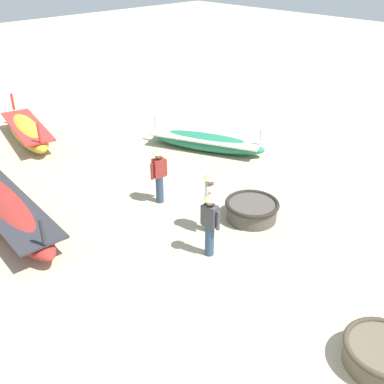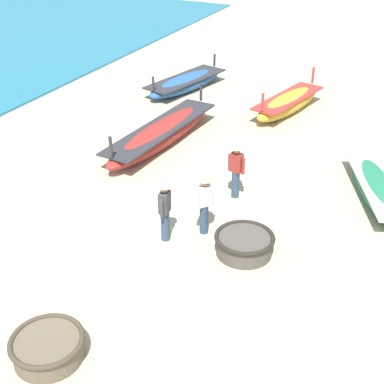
{
  "view_description": "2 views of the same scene",
  "coord_description": "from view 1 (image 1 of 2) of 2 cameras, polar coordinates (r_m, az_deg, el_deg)",
  "views": [
    {
      "loc": [
        -4.01,
        -3.85,
        6.57
      ],
      "look_at": [
        2.9,
        3.2,
        1.06
      ],
      "focal_mm": 42.0,
      "sensor_mm": 36.0,
      "label": 1
    },
    {
      "loc": [
        7.73,
        -7.59,
        7.78
      ],
      "look_at": [
        2.64,
        3.07,
        0.92
      ],
      "focal_mm": 50.0,
      "sensor_mm": 36.0,
      "label": 2
    }
  ],
  "objects": [
    {
      "name": "fisherman_crouching",
      "position": [
        10.36,
        2.3,
        -3.65
      ],
      "size": [
        0.36,
        0.53,
        1.67
      ],
      "color": "#2D425B",
      "rests_on": "ground"
    },
    {
      "name": "coracle_nearest",
      "position": [
        12.18,
        7.6,
        -2.2
      ],
      "size": [
        1.46,
        1.46,
        0.51
      ],
      "color": "#4C473F",
      "rests_on": "ground"
    },
    {
      "name": "long_boat_red_hull",
      "position": [
        18.01,
        -20.15,
        7.25
      ],
      "size": [
        1.92,
        4.33,
        1.32
      ],
      "color": "gold",
      "rests_on": "ground"
    },
    {
      "name": "long_boat_green_hull",
      "position": [
        13.04,
        -22.88,
        -1.69
      ],
      "size": [
        1.6,
        6.06,
        1.32
      ],
      "color": "maroon",
      "rests_on": "ground"
    },
    {
      "name": "fisherman_by_coracle",
      "position": [
        11.23,
        2.29,
        -0.84
      ],
      "size": [
        0.38,
        0.44,
        1.67
      ],
      "color": "#2D425B",
      "rests_on": "ground"
    },
    {
      "name": "coracle_beside_post",
      "position": [
        9.0,
        23.06,
        -18.39
      ],
      "size": [
        1.42,
        1.42,
        0.49
      ],
      "color": "brown",
      "rests_on": "ground"
    },
    {
      "name": "ground_plane",
      "position": [
        8.61,
        1.19,
        -20.6
      ],
      "size": [
        80.0,
        80.0,
        0.0
      ],
      "primitive_type": "plane",
      "color": "#BCAD8C"
    },
    {
      "name": "long_boat_white_hull",
      "position": [
        16.23,
        1.79,
        6.43
      ],
      "size": [
        2.68,
        4.36,
        1.03
      ],
      "color": "#237551",
      "rests_on": "ground"
    },
    {
      "name": "fisherman_standing_right",
      "position": [
        12.56,
        -4.21,
        2.55
      ],
      "size": [
        0.52,
        0.36,
        1.67
      ],
      "color": "#2D425B",
      "rests_on": "ground"
    }
  ]
}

